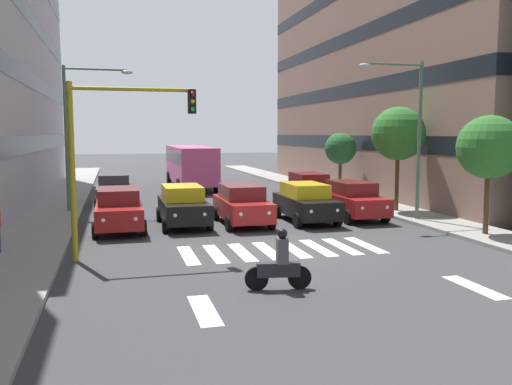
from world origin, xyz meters
TOP-DOWN VIEW (x-y plane):
  - ground_plane at (0.00, 0.00)m, footprint 180.00×180.00m
  - sidewalk_left at (-8.30, 0.00)m, footprint 2.52×90.00m
  - sidewalk_right at (8.30, 0.00)m, footprint 2.52×90.00m
  - crosswalk_markings at (0.00, 0.00)m, footprint 6.75×2.80m
  - lane_arrow_0 at (-3.52, 5.50)m, footprint 0.50×2.20m
  - lane_arrow_1 at (3.52, 5.50)m, footprint 0.50×2.20m
  - car_0 at (-5.27, -5.64)m, footprint 2.02×4.44m
  - car_1 at (-2.84, -5.32)m, footprint 2.02×4.44m
  - car_2 at (0.09, -5.33)m, footprint 2.02×4.44m
  - car_3 at (2.61, -5.66)m, footprint 2.02×4.44m
  - car_4 at (5.27, -5.18)m, footprint 2.02×4.44m
  - car_row2_0 at (-5.18, -11.11)m, footprint 2.02×4.44m
  - car_row2_1 at (5.47, -13.19)m, footprint 2.02×4.44m
  - bus_behind_traffic at (0.09, -21.79)m, footprint 2.78×10.50m
  - motorcycle_with_rider at (1.42, 4.42)m, footprint 1.70×0.42m
  - traffic_light_gantry at (5.55, -0.11)m, footprint 3.90×0.36m
  - street_lamp_left at (-7.12, -3.99)m, footprint 3.05×0.28m
  - street_lamp_right at (7.07, -10.53)m, footprint 3.32×0.28m
  - street_tree_0 at (-8.19, -0.10)m, footprint 2.39×2.39m
  - street_tree_1 at (-8.08, -6.58)m, footprint 2.62×2.62m
  - street_tree_2 at (-8.29, -13.97)m, footprint 1.97×1.97m

SIDE VIEW (x-z plane):
  - ground_plane at x=0.00m, z-range 0.00..0.00m
  - crosswalk_markings at x=0.00m, z-range 0.00..0.01m
  - lane_arrow_0 at x=-3.52m, z-range 0.00..0.01m
  - lane_arrow_1 at x=3.52m, z-range 0.00..0.01m
  - sidewalk_left at x=-8.30m, z-range 0.00..0.15m
  - sidewalk_right at x=8.30m, z-range 0.00..0.15m
  - motorcycle_with_rider at x=1.42m, z-range -0.14..1.43m
  - car_0 at x=-5.27m, z-range 0.03..1.75m
  - car_1 at x=-2.84m, z-range 0.03..1.75m
  - car_2 at x=0.09m, z-range 0.03..1.75m
  - car_3 at x=2.61m, z-range 0.03..1.75m
  - car_4 at x=5.27m, z-range 0.03..1.75m
  - car_row2_0 at x=-5.18m, z-range 0.03..1.75m
  - car_row2_1 at x=5.47m, z-range 0.03..1.75m
  - bus_behind_traffic at x=0.09m, z-range 0.36..3.36m
  - street_tree_2 at x=-8.29m, z-range 1.07..4.91m
  - street_tree_0 at x=-8.19m, z-range 1.18..5.66m
  - traffic_light_gantry at x=5.55m, z-range 0.92..6.42m
  - street_tree_1 at x=-8.08m, z-range 1.37..6.47m
  - street_lamp_left at x=-7.12m, z-range 0.95..7.85m
  - street_lamp_right at x=7.07m, z-range 0.99..8.04m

